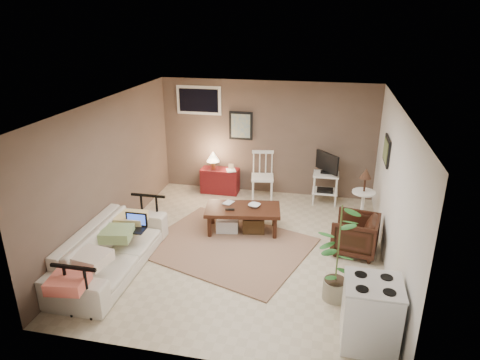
% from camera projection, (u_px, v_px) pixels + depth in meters
% --- Properties ---
extents(floor, '(5.00, 5.00, 0.00)m').
position_uv_depth(floor, '(243.00, 248.00, 7.11)').
color(floor, '#C1B293').
rests_on(floor, ground).
extents(art_back, '(0.50, 0.03, 0.60)m').
position_uv_depth(art_back, '(241.00, 126.00, 8.95)').
color(art_back, black).
extents(art_right, '(0.03, 0.60, 0.45)m').
position_uv_depth(art_right, '(387.00, 151.00, 7.09)').
color(art_right, black).
extents(window, '(0.96, 0.03, 0.60)m').
position_uv_depth(window, '(199.00, 100.00, 8.94)').
color(window, white).
extents(rug, '(3.05, 2.73, 0.02)m').
position_uv_depth(rug, '(227.00, 246.00, 7.15)').
color(rug, '#8E6952').
rests_on(rug, floor).
extents(coffee_table, '(1.39, 0.87, 0.49)m').
position_uv_depth(coffee_table, '(242.00, 218.00, 7.55)').
color(coffee_table, '#3A1C0F').
rests_on(coffee_table, floor).
extents(sofa, '(0.67, 2.31, 0.90)m').
position_uv_depth(sofa, '(111.00, 243.00, 6.37)').
color(sofa, silver).
rests_on(sofa, floor).
extents(sofa_pillows, '(0.44, 2.19, 0.16)m').
position_uv_depth(sofa_pillows, '(104.00, 246.00, 6.07)').
color(sofa_pillows, beige).
rests_on(sofa_pillows, sofa).
extents(sofa_end_rails, '(0.62, 2.30, 0.78)m').
position_uv_depth(sofa_end_rails, '(119.00, 248.00, 6.36)').
color(sofa_end_rails, black).
rests_on(sofa_end_rails, floor).
extents(laptop, '(0.35, 0.26, 0.24)m').
position_uv_depth(laptop, '(135.00, 224.00, 6.64)').
color(laptop, black).
rests_on(laptop, sofa).
extents(red_console, '(0.80, 0.36, 0.93)m').
position_uv_depth(red_console, '(219.00, 178.00, 9.23)').
color(red_console, maroon).
rests_on(red_console, floor).
extents(spindle_chair, '(0.51, 0.51, 0.99)m').
position_uv_depth(spindle_chair, '(262.00, 177.00, 8.88)').
color(spindle_chair, white).
rests_on(spindle_chair, floor).
extents(tv_stand, '(0.50, 0.52, 1.07)m').
position_uv_depth(tv_stand, '(326.00, 177.00, 8.61)').
color(tv_stand, white).
rests_on(tv_stand, floor).
extents(side_table, '(0.41, 0.41, 1.11)m').
position_uv_depth(side_table, '(364.00, 190.00, 7.65)').
color(side_table, white).
rests_on(side_table, floor).
extents(armchair, '(0.75, 0.78, 0.70)m').
position_uv_depth(armchair, '(355.00, 233.00, 6.88)').
color(armchair, black).
rests_on(armchair, floor).
extents(potted_plant, '(0.36, 0.36, 1.42)m').
position_uv_depth(potted_plant, '(338.00, 250.00, 5.58)').
color(potted_plant, gray).
rests_on(potted_plant, floor).
extents(stove, '(0.64, 0.60, 0.84)m').
position_uv_depth(stove, '(371.00, 314.00, 4.91)').
color(stove, white).
rests_on(stove, floor).
extents(bowl, '(0.21, 0.11, 0.20)m').
position_uv_depth(bowl, '(254.00, 202.00, 7.48)').
color(bowl, '#3A1C0F').
rests_on(bowl, coffee_table).
extents(book_table, '(0.15, 0.06, 0.21)m').
position_uv_depth(book_table, '(225.00, 197.00, 7.67)').
color(book_table, '#3A1C0F').
rests_on(book_table, coffee_table).
extents(book_console, '(0.18, 0.09, 0.25)m').
position_uv_depth(book_console, '(227.00, 166.00, 8.98)').
color(book_console, '#3A1C0F').
rests_on(book_console, red_console).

